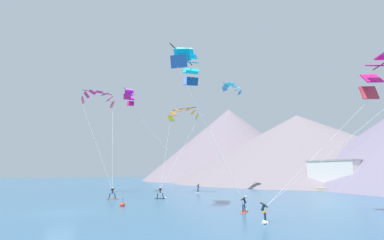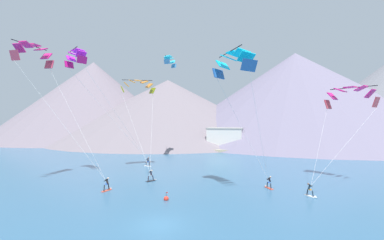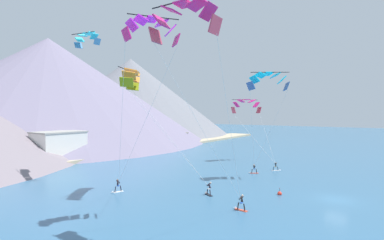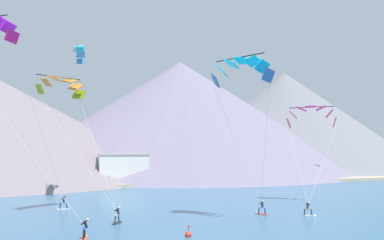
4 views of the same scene
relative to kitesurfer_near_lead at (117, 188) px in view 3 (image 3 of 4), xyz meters
name	(u,v)px [view 3 (image 3 of 4)]	position (x,y,z in m)	size (l,w,h in m)	color
ground_plane	(336,199)	(12.70, -24.88, -0.54)	(400.00, 400.00, 0.00)	#336084
kitesurfer_near_lead	(117,188)	(0.00, 0.00, 0.00)	(1.78, 0.88, 1.79)	white
kitesurfer_near_trail	(277,168)	(26.63, -13.05, -0.10)	(1.36, 1.63, 1.64)	white
kitesurfer_mid_center	(253,171)	(21.93, -10.30, -0.10)	(1.26, 1.69, 1.64)	#E54C33
kitesurfer_far_left	(240,205)	(2.50, -16.77, 0.00)	(0.68, 1.78, 1.77)	#E54C33
kitesurfer_far_right	(208,191)	(5.83, -10.78, -0.01)	(1.27, 1.68, 1.76)	black
parafoil_kite_near_lead	(151,29)	(-6.21, -11.77, 17.87)	(9.05, 13.53, 18.14)	#C1166C
parafoil_kite_near_trail	(246,105)	(33.25, -4.10, 11.85)	(9.75, 11.32, 12.30)	#C23645
parafoil_kite_mid_center	(268,80)	(17.93, -14.39, 15.23)	(6.86, 6.77, 15.70)	#225094
parafoil_kite_far_left	(184,18)	(-8.58, -17.18, 17.37)	(11.67, 6.03, 17.71)	#BF3C53
parafoil_kite_far_right	(132,78)	(-0.28, -3.19, 14.53)	(8.69, 10.22, 14.80)	#889511
parafoil_kite_distant_high_outer	(87,38)	(1.61, 8.19, 21.48)	(1.80, 5.18, 2.17)	teal
race_marker_buoy	(280,194)	(10.96, -18.50, -0.39)	(0.56, 0.56, 1.02)	red
shoreline_strip	(71,159)	(12.70, 28.91, -0.19)	(180.00, 10.00, 0.70)	tan
shore_building_promenade_mid	(157,140)	(44.02, 30.46, 1.60)	(10.06, 4.40, 4.26)	silver
shore_building_quay_east	(59,146)	(10.81, 30.38, 2.73)	(10.33, 6.86, 6.53)	silver
shore_building_quay_west	(174,138)	(52.46, 30.45, 1.40)	(9.62, 5.57, 3.86)	#B7AD9E
mountain_peak_west_ridge	(49,90)	(35.49, 76.03, 18.62)	(116.14, 116.14, 38.32)	slate
mountain_peak_far_spur	(131,97)	(76.04, 74.56, 17.74)	(94.16, 94.16, 36.57)	slate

